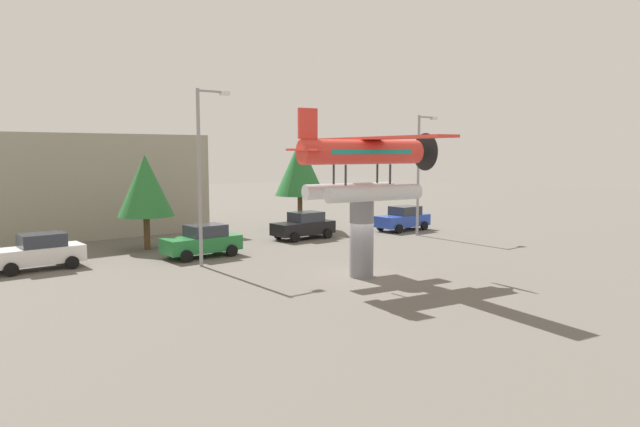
% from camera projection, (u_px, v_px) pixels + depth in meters
% --- Properties ---
extents(ground_plane, '(140.00, 140.00, 0.00)m').
position_uv_depth(ground_plane, '(361.00, 277.00, 26.73)').
color(ground_plane, '#605B54').
extents(display_pedestal, '(1.10, 1.10, 3.57)m').
position_uv_depth(display_pedestal, '(362.00, 238.00, 26.54)').
color(display_pedestal, slate).
rests_on(display_pedestal, ground).
extents(floatplane_monument, '(7.10, 10.44, 4.00)m').
position_uv_depth(floatplane_monument, '(365.00, 163.00, 26.23)').
color(floatplane_monument, silver).
rests_on(floatplane_monument, display_pedestal).
extents(car_near_white, '(4.20, 2.02, 1.76)m').
position_uv_depth(car_near_white, '(38.00, 252.00, 28.26)').
color(car_near_white, white).
rests_on(car_near_white, ground).
extents(car_mid_green, '(4.20, 2.02, 1.76)m').
position_uv_depth(car_mid_green, '(203.00, 241.00, 31.62)').
color(car_mid_green, '#237A38').
rests_on(car_mid_green, ground).
extents(car_far_black, '(4.20, 2.02, 1.76)m').
position_uv_depth(car_far_black, '(304.00, 225.00, 38.16)').
color(car_far_black, black).
rests_on(car_far_black, ground).
extents(car_distant_blue, '(4.20, 2.02, 1.76)m').
position_uv_depth(car_distant_blue, '(403.00, 218.00, 42.15)').
color(car_distant_blue, '#2847B7').
rests_on(car_distant_blue, ground).
extents(streetlight_primary, '(1.84, 0.28, 8.80)m').
position_uv_depth(streetlight_primary, '(202.00, 165.00, 28.73)').
color(streetlight_primary, gray).
rests_on(streetlight_primary, ground).
extents(streetlight_secondary, '(1.84, 0.28, 8.13)m').
position_uv_depth(streetlight_secondary, '(420.00, 166.00, 39.35)').
color(streetlight_secondary, gray).
rests_on(streetlight_secondary, ground).
extents(storefront_building, '(15.99, 6.81, 6.87)m').
position_uv_depth(storefront_building, '(80.00, 185.00, 39.70)').
color(storefront_building, '#9E9384').
rests_on(storefront_building, ground).
extents(tree_east, '(3.22, 3.22, 5.55)m').
position_uv_depth(tree_east, '(145.00, 186.00, 33.68)').
color(tree_east, brown).
rests_on(tree_east, ground).
extents(tree_center_back, '(3.68, 3.68, 6.58)m').
position_uv_depth(tree_center_back, '(300.00, 168.00, 42.50)').
color(tree_center_back, brown).
rests_on(tree_center_back, ground).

